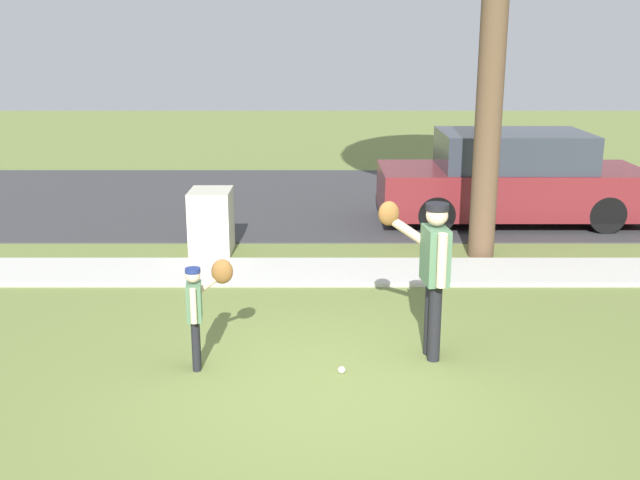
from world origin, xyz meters
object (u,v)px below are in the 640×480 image
utility_cabinet (215,221)px  person_child (205,300)px  parked_suv_maroon (515,179)px  baseball (345,370)px  person_adult (434,263)px

utility_cabinet → person_child: bearing=-83.3°
person_child → parked_suv_maroon: size_ratio=0.24×
utility_cabinet → parked_suv_maroon: parked_suv_maroon is taller
person_child → baseball: (1.42, -0.16, -0.69)m
person_child → utility_cabinet: 4.26m
parked_suv_maroon → utility_cabinet: bearing=-158.9°
baseball → parked_suv_maroon: size_ratio=0.02×
person_adult → person_child: bearing=-0.4°
person_adult → baseball: size_ratio=22.57×
person_child → baseball: bearing=-13.1°
baseball → person_adult: bearing=24.4°
parked_suv_maroon → person_adult: bearing=-111.2°
person_child → parked_suv_maroon: (4.65, 6.21, 0.07)m
utility_cabinet → parked_suv_maroon: bearing=21.1°
person_adult → utility_cabinet: (-2.84, 3.97, -0.55)m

